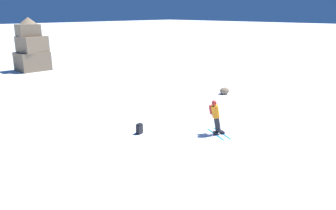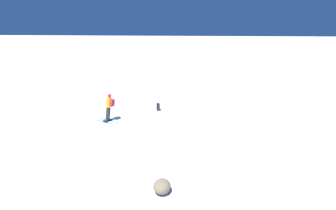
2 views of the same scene
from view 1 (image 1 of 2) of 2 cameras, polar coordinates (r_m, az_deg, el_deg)
name	(u,v)px [view 1 (image 1 of 2)]	position (r m, az deg, el deg)	size (l,w,h in m)	color
ground_plane	(235,127)	(17.03, 11.59, -3.76)	(300.00, 300.00, 0.00)	white
skier	(216,115)	(15.56, 8.31, -1.81)	(1.37, 1.65, 1.74)	#1E7AC6
rock_pillar	(31,49)	(35.00, -22.68, 9.05)	(2.83, 2.49, 5.12)	#7A664C
spare_backpack	(139,129)	(15.78, -4.99, -4.15)	(0.34, 0.28, 0.50)	black
exposed_boulder_0	(224,91)	(23.53, 9.80, 2.46)	(0.73, 0.62, 0.47)	#7A664C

